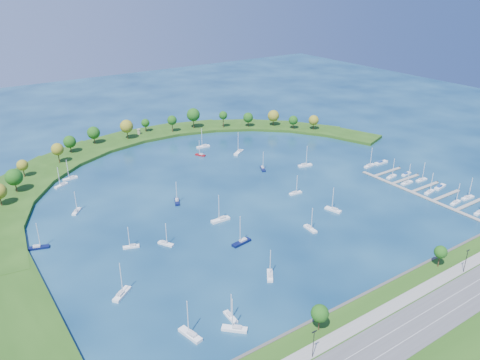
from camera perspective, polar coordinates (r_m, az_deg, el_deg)
ground at (r=258.64m, az=-0.29°, el=-1.43°), size 700.00×700.00×0.00m
south_shoreline at (r=184.65m, az=22.37°, el=-14.55°), size 420.00×43.10×11.60m
breakwater at (r=279.23m, az=-13.89°, el=0.02°), size 286.74×247.64×2.00m
breakwater_trees at (r=317.95m, az=-11.66°, el=5.00°), size 238.22×92.29×15.40m
harbor_tower at (r=353.08m, az=-12.11°, el=5.74°), size 2.60×2.60×3.97m
dock_system at (r=276.55m, az=21.99°, el=-1.46°), size 24.28×82.00×1.60m
moored_boat_0 at (r=250.30m, az=-19.12°, el=-3.53°), size 6.43×7.23×11.15m
moored_boat_1 at (r=228.79m, az=-2.35°, el=-4.74°), size 9.64×2.94×14.06m
moored_boat_2 at (r=165.67m, az=-0.64°, el=-17.43°), size 7.90×7.82×12.77m
moored_boat_3 at (r=248.52m, az=-7.62°, el=-2.52°), size 5.47×8.49×12.14m
moored_boat_4 at (r=313.91m, az=-0.16°, el=3.42°), size 10.04×7.90×14.89m
moored_boat_5 at (r=210.49m, az=0.19°, el=-7.46°), size 9.82×4.00×14.02m
moored_boat_6 at (r=213.05m, az=-13.00°, el=-7.76°), size 7.28×4.10×10.32m
moored_boat_7 at (r=190.02m, az=3.64°, el=-11.35°), size 6.59×7.81×11.83m
moored_boat_8 at (r=257.64m, az=6.71°, el=-1.49°), size 7.57×2.73×10.91m
moored_boat_9 at (r=295.22m, az=7.85°, el=1.83°), size 9.25×4.27×13.12m
moored_boat_10 at (r=185.31m, az=-14.09°, el=-13.14°), size 8.96×7.75×13.68m
moored_boat_11 at (r=170.41m, az=-1.16°, el=-16.08°), size 2.33×7.20×10.45m
moored_boat_12 at (r=283.36m, az=-20.77°, el=-0.54°), size 8.27×5.58×11.90m
moored_boat_13 at (r=310.73m, az=-4.80°, el=3.09°), size 5.31×7.09×10.40m
moored_boat_14 at (r=212.26m, az=-8.96°, el=-7.52°), size 5.46×7.48×10.90m
moored_boat_15 at (r=325.58m, az=-4.46°, el=4.10°), size 9.47×3.31×13.67m
moored_boat_16 at (r=290.95m, az=-19.80°, el=0.24°), size 8.62×3.30×12.36m
moored_boat_17 at (r=287.92m, az=2.76°, el=1.44°), size 5.60×8.23×11.85m
moored_boat_18 at (r=164.29m, az=-6.01°, el=-18.00°), size 4.63×9.76×13.84m
moored_boat_19 at (r=242.55m, az=11.20°, el=-3.48°), size 4.58×8.91×12.61m
moored_boat_20 at (r=224.73m, az=-23.13°, el=-7.42°), size 8.80×4.90×12.47m
moored_boat_21 at (r=223.58m, az=8.48°, el=-5.76°), size 2.96×8.11×11.67m
docked_boat_0 at (r=264.17m, az=26.96°, el=-3.43°), size 8.04×2.90×11.57m
docked_boat_2 at (r=269.69m, az=24.58°, el=-2.43°), size 7.86×2.98×11.27m
docked_boat_3 at (r=278.07m, az=25.79°, el=-1.88°), size 8.36×2.93×12.06m
docked_boat_4 at (r=276.90m, az=21.90°, el=-1.29°), size 8.13×3.44×11.59m
docked_boat_5 at (r=285.52m, az=22.99°, el=-0.77°), size 9.73×4.21×1.92m
docked_boat_6 at (r=284.33m, az=19.50°, el=-0.26°), size 8.15×2.33×11.96m
docked_boat_7 at (r=291.40m, az=21.07°, el=0.08°), size 7.72×2.36×11.26m
docked_boat_8 at (r=290.15m, az=17.82°, el=0.45°), size 8.13×3.29×11.61m
docked_boat_9 at (r=296.91m, az=19.43°, el=0.69°), size 8.00×3.35×1.58m
docked_boat_10 at (r=302.66m, az=15.36°, el=1.73°), size 8.55×3.23×12.26m
docked_boat_11 at (r=309.67m, az=16.65°, el=2.04°), size 9.82×2.82×2.00m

